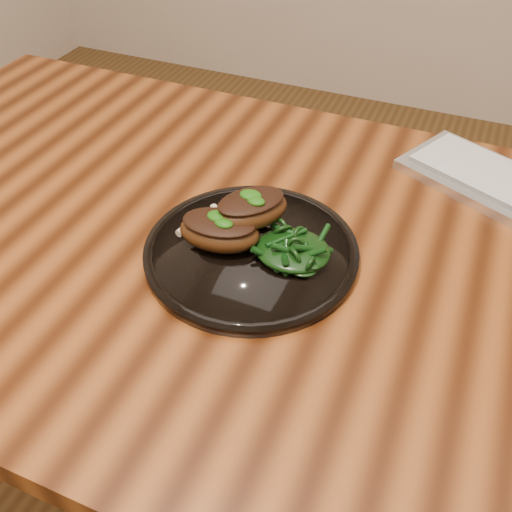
# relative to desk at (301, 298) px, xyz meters

# --- Properties ---
(desk) EXTENTS (1.60, 0.80, 0.75)m
(desk) POSITION_rel_desk_xyz_m (0.00, 0.00, 0.00)
(desk) COLOR #381607
(desk) RESTS_ON ground
(plate) EXTENTS (0.29, 0.29, 0.02)m
(plate) POSITION_rel_desk_xyz_m (-0.07, -0.03, 0.09)
(plate) COLOR black
(plate) RESTS_ON desk
(lamb_chop_front) EXTENTS (0.12, 0.08, 0.05)m
(lamb_chop_front) POSITION_rel_desk_xyz_m (-0.11, -0.04, 0.12)
(lamb_chop_front) COLOR #42220C
(lamb_chop_front) RESTS_ON plate
(lamb_chop_back) EXTENTS (0.12, 0.12, 0.05)m
(lamb_chop_back) POSITION_rel_desk_xyz_m (-0.08, -0.00, 0.14)
(lamb_chop_back) COLOR #42220C
(lamb_chop_back) RESTS_ON plate
(herb_smear) EXTENTS (0.09, 0.06, 0.01)m
(herb_smear) POSITION_rel_desk_xyz_m (-0.10, 0.03, 0.10)
(herb_smear) COLOR #0F4407
(herb_smear) RESTS_ON plate
(greens_heap) EXTENTS (0.10, 0.09, 0.04)m
(greens_heap) POSITION_rel_desk_xyz_m (-0.01, -0.02, 0.12)
(greens_heap) COLOR black
(greens_heap) RESTS_ON plate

